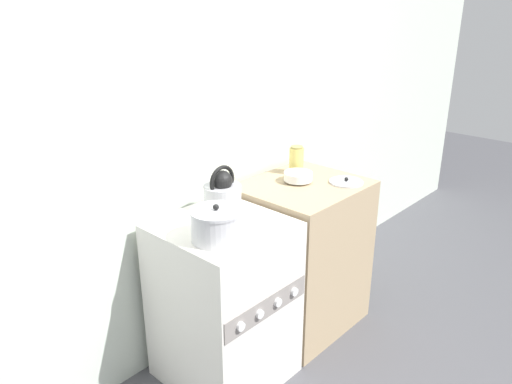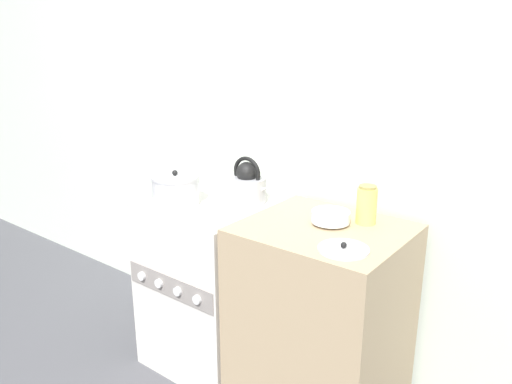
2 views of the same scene
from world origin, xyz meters
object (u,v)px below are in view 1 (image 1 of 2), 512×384
Objects in this scene: stove at (224,302)px; storage_jar at (296,160)px; loose_pot_lid at (346,182)px; enamel_bowl at (298,176)px; cooking_pot at (216,225)px; kettle at (223,193)px.

stove is 5.25× the size of storage_jar.
storage_jar is 0.33m from loose_pot_lid.
loose_pot_lid is (0.06, -0.32, -0.08)m from storage_jar.
stove is at bearing -175.59° from enamel_bowl.
cooking_pot reaches higher than loose_pot_lid.
stove is 0.98m from loose_pot_lid.
stove is 0.97m from storage_jar.
enamel_bowl is 0.97× the size of storage_jar.
kettle reaches higher than storage_jar.
stove is 0.83m from enamel_bowl.
cooking_pot is at bearing -168.79° from enamel_bowl.
enamel_bowl reaches higher than stove.
stove is at bearing -168.64° from storage_jar.
cooking_pot is (-0.27, -0.24, -0.01)m from kettle.
kettle is 1.22× the size of loose_pot_lid.
storage_jar reaches higher than stove.
kettle is at bearing 44.33° from stove.
cooking_pot is at bearing -138.35° from kettle.
loose_pot_lid is (0.70, -0.29, -0.05)m from kettle.
cooking_pot is 0.94m from storage_jar.
enamel_bowl is at bearing 129.80° from loose_pot_lid.
enamel_bowl is (0.79, 0.16, -0.01)m from cooking_pot.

